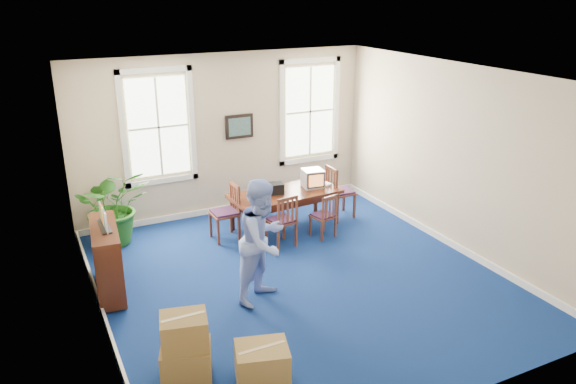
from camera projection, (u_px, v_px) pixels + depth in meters
name	position (u px, v px, depth m)	size (l,w,h in m)	color
floor	(299.00, 278.00, 8.90)	(6.50, 6.50, 0.00)	navy
ceiling	(301.00, 75.00, 7.80)	(6.50, 6.50, 0.00)	white
wall_back	(224.00, 135.00, 11.09)	(6.50, 6.50, 0.00)	#C2AE90
wall_front	(448.00, 279.00, 5.61)	(6.50, 6.50, 0.00)	#C2AE90
wall_left	(90.00, 218.00, 7.11)	(6.50, 6.50, 0.00)	#C2AE90
wall_right	(455.00, 158.00, 9.60)	(6.50, 6.50, 0.00)	#C2AE90
baseboard_back	(228.00, 208.00, 11.60)	(6.00, 0.04, 0.12)	white
baseboard_left	(106.00, 321.00, 7.65)	(0.04, 6.50, 0.12)	white
baseboard_right	(445.00, 240.00, 10.11)	(0.04, 6.50, 0.12)	white
window_left	(158.00, 127.00, 10.43)	(1.40, 0.12, 2.20)	white
window_right	(310.00, 111.00, 11.76)	(1.40, 0.12, 2.20)	white
wall_picture	(239.00, 126.00, 11.12)	(0.58, 0.06, 0.48)	black
conference_table	(285.00, 210.00, 10.71)	(2.08, 0.94, 0.71)	#471E10
crt_tv	(313.00, 178.00, 10.82)	(0.38, 0.42, 0.35)	#B7B7BC
game_console	(326.00, 184.00, 10.95)	(0.14, 0.18, 0.04)	white
equipment_bag	(273.00, 188.00, 10.50)	(0.39, 0.25, 0.19)	black
chair_near_left	(281.00, 220.00, 9.89)	(0.44, 0.44, 0.98)	brown
chair_near_right	(323.00, 215.00, 10.26)	(0.38, 0.38, 0.85)	brown
chair_end_left	(224.00, 212.00, 10.14)	(0.47, 0.47, 1.04)	brown
chair_end_right	(341.00, 191.00, 11.16)	(0.47, 0.47, 1.06)	brown
man	(263.00, 241.00, 8.05)	(0.91, 0.70, 1.85)	#86A1EB
credenza	(107.00, 261.00, 8.35)	(0.37, 1.31, 1.03)	#471E10
brochure_rack	(104.00, 219.00, 8.12)	(0.13, 0.74, 0.33)	#99999E
potted_plant	(114.00, 206.00, 9.94)	(1.26, 1.10, 1.41)	#1B5314
cardboard_boxes	(201.00, 336.00, 6.67)	(1.55, 1.55, 0.88)	olive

